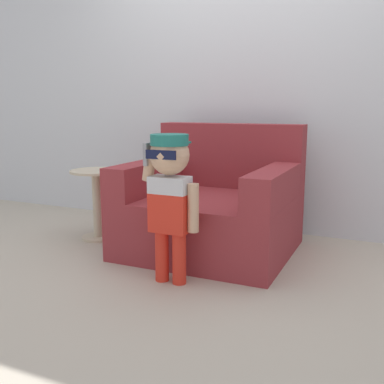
{
  "coord_description": "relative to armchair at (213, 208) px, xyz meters",
  "views": [
    {
      "loc": [
        1.17,
        -2.93,
        1.03
      ],
      "look_at": [
        0.0,
        -0.36,
        0.49
      ],
      "focal_mm": 42.0,
      "sensor_mm": 36.0,
      "label": 1
    }
  ],
  "objects": [
    {
      "name": "person_child",
      "position": [
        0.01,
        -0.69,
        0.28
      ],
      "size": [
        0.36,
        0.27,
        0.88
      ],
      "color": "red",
      "rests_on": "ground_plane"
    },
    {
      "name": "wall_back",
      "position": [
        0.0,
        0.68,
        0.99
      ],
      "size": [
        10.0,
        0.05,
        2.6
      ],
      "color": "silver",
      "rests_on": "ground_plane"
    },
    {
      "name": "armchair",
      "position": [
        0.0,
        0.0,
        0.0
      ],
      "size": [
        1.13,
        1.02,
        0.9
      ],
      "color": "maroon",
      "rests_on": "ground_plane"
    },
    {
      "name": "ground_plane",
      "position": [
        0.0,
        -0.01,
        -0.31
      ],
      "size": [
        10.0,
        10.0,
        0.0
      ],
      "primitive_type": "plane",
      "color": "#BCB29E"
    },
    {
      "name": "side_table",
      "position": [
        -0.92,
        -0.13,
        0.02
      ],
      "size": [
        0.4,
        0.4,
        0.55
      ],
      "color": "beige",
      "rests_on": "ground_plane"
    }
  ]
}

